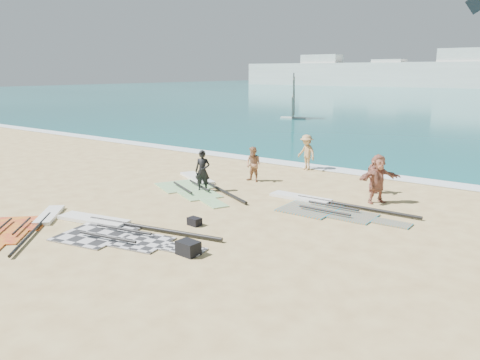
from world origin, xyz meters
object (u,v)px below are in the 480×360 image
Objects in this scene: beachgoer_mid at (306,152)px; rig_red at (28,225)px; gear_bag_near at (188,248)px; rig_grey at (113,230)px; gear_bag_far at (195,221)px; beachgoer_back at (373,175)px; rig_green at (197,185)px; beachgoer_right at (378,179)px; beachgoer_left at (253,164)px; rig_orange at (322,206)px; person_wetsuit at (203,171)px.

rig_red is at bearing -81.86° from beachgoer_mid.
beachgoer_mid reaches higher than gear_bag_near.
rig_grey is 14.39× the size of gear_bag_far.
beachgoer_back reaches higher than rig_grey.
rig_green is 3.80× the size of beachgoer_back.
rig_green is 7.96m from beachgoer_right.
gear_bag_near is (6.11, 1.34, 0.15)m from rig_red.
gear_bag_near is at bearing -64.42° from beachgoer_left.
beachgoer_left reaches higher than rig_red.
person_wetsuit is (-5.33, -0.87, 0.86)m from rig_orange.
gear_bag_near is 9.39m from beachgoer_left.
beachgoer_right is (3.98, 6.42, 0.85)m from gear_bag_far.
rig_green is 6.15m from rig_orange.
rig_green is 6.68m from beachgoer_mid.
beachgoer_left is 0.89× the size of beachgoer_mid.
rig_green reaches higher than rig_red.
rig_grey is 10.25m from beachgoer_right.
beachgoer_left is at bearing 125.89° from beachgoer_right.
beachgoer_back is (3.29, 7.81, 0.65)m from gear_bag_far.
rig_orange is at bearing 95.77° from rig_red.
person_wetsuit is (0.81, -0.52, 0.85)m from rig_green.
beachgoer_mid reaches higher than rig_red.
rig_orange is 2.53m from beachgoer_right.
rig_grey is at bearing -70.91° from beachgoer_mid.
rig_grey reaches higher than rig_orange.
rig_orange is 10.63m from rig_red.
beachgoer_back is (5.38, 1.27, -0.05)m from beachgoer_left.
gear_bag_near is (-0.92, -6.64, 0.15)m from rig_orange.
gear_bag_far is (4.50, 3.40, 0.09)m from rig_red.
beachgoer_left reaches higher than rig_green.
gear_bag_far is at bearing -22.97° from rig_green.
beachgoer_mid reaches higher than beachgoer_back.
rig_red is at bearing -131.76° from rig_orange.
person_wetsuit is at bearing -171.10° from rig_orange.
gear_bag_near is 0.32× the size of beachgoer_right.
rig_red is 2.89× the size of beachgoer_back.
rig_red is at bearing 92.22° from beachgoer_back.
person_wetsuit is (-2.81, 3.70, 0.77)m from gear_bag_far.
gear_bag_near is 0.34× the size of beachgoer_mid.
beachgoer_mid is at bearing 90.05° from beachgoer_right.
rig_green is 7.68m from rig_red.
beachgoer_right is (5.74, 8.45, 0.93)m from rig_grey.
gear_bag_near is (5.22, -6.29, 0.15)m from rig_green.
rig_orange is 7.11m from beachgoer_mid.
rig_grey is 8.61m from beachgoer_left.
beachgoer_right is at bearing 42.61° from rig_green.
rig_grey is 7.87m from rig_orange.
rig_grey is at bearing -130.96° from gear_bag_far.
gear_bag_far is 0.27× the size of beachgoer_left.
beachgoer_mid is (0.38, 12.48, 0.89)m from rig_grey.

